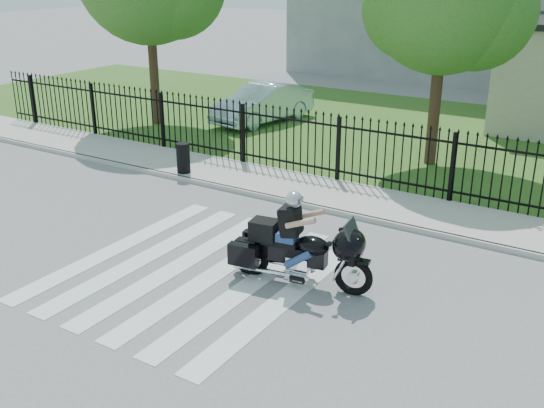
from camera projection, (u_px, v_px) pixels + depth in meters
The scene contains 9 objects.
ground at pixel (196, 271), 12.10m from camera, with size 120.00×120.00×0.00m, color slate.
crosswalk at pixel (196, 270), 12.10m from camera, with size 5.00×5.50×0.01m, color silver, non-canonical shape.
sidewalk at pixel (319, 192), 16.05m from camera, with size 40.00×2.00×0.12m, color #ADAAA3.
curb at pixel (300, 204), 15.25m from camera, with size 40.00×0.12×0.12m, color #ADAAA3.
grass_strip at pixel (416, 134), 21.61m from camera, with size 40.00×12.00×0.02m, color #2D5D20.
iron_fence at pixel (338, 151), 16.54m from camera, with size 26.00×0.04×1.80m.
motorcycle_rider at pixel (296, 246), 11.40m from camera, with size 2.71×1.11×1.80m.
parked_car at pixel (263, 103), 22.98m from camera, with size 1.45×4.16×1.37m, color silver.
litter_bin at pixel (183, 158), 17.20m from camera, with size 0.37×0.37×0.82m, color black.
Camera 1 is at (6.98, -8.44, 5.51)m, focal length 42.00 mm.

